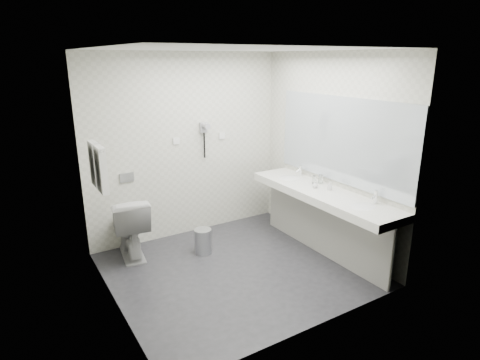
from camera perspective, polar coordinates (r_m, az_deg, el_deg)
floor at (r=4.92m, az=-0.58°, el=-12.49°), size 2.80×2.80×0.00m
ceiling at (r=4.29m, az=-0.69°, el=18.02°), size 2.80×2.80×0.00m
wall_back at (r=5.57m, az=-7.57°, el=4.67°), size 2.80×0.00×2.80m
wall_front at (r=3.45m, az=10.59°, el=-3.17°), size 2.80×0.00×2.80m
wall_left at (r=3.94m, az=-18.35°, el=-1.20°), size 0.00×2.60×2.60m
wall_right at (r=5.28m, az=12.52°, el=3.74°), size 0.00×2.60×2.60m
vanity_counter at (r=5.08m, az=11.51°, el=-2.00°), size 0.55×2.20×0.10m
vanity_panel at (r=5.25m, az=11.44°, el=-6.34°), size 0.03×2.15×0.75m
vanity_post_near at (r=4.65m, az=20.57°, el=-10.33°), size 0.06×0.06×0.75m
vanity_post_far at (r=6.00m, az=4.93°, el=-3.03°), size 0.06×0.06×0.75m
mirror at (r=5.09m, az=14.10°, el=5.46°), size 0.02×2.20×1.05m
basin_near at (r=4.65m, az=16.98°, el=-3.76°), size 0.40×0.31×0.05m
basin_far at (r=5.54m, az=6.98°, el=0.18°), size 0.40×0.31×0.05m
faucet_near at (r=4.76m, az=18.64°, el=-2.27°), size 0.04×0.04×0.15m
faucet_far at (r=5.63m, az=8.57°, el=1.36°), size 0.04×0.04×0.15m
soap_bottle_a at (r=5.09m, az=12.53°, el=-0.82°), size 0.06×0.06×0.10m
soap_bottle_b at (r=5.14m, az=10.56°, el=-0.64°), size 0.09×0.09×0.08m
glass_left at (r=5.33m, az=11.31°, el=0.11°), size 0.08×0.08×0.11m
glass_right at (r=5.32m, az=10.44°, el=0.06°), size 0.06×0.06×0.10m
toilet at (r=5.27m, az=-15.35°, el=-6.27°), size 0.55×0.83×0.79m
flush_plate at (r=5.35m, az=-15.69°, el=0.35°), size 0.18×0.02×0.12m
pedal_bin at (r=5.26m, az=-5.24°, el=-8.65°), size 0.25×0.25×0.31m
bin_lid at (r=5.19m, az=-5.29°, el=-7.04°), size 0.22×0.22×0.02m
towel_rail at (r=4.40m, az=-19.82°, el=4.54°), size 0.02×0.62×0.02m
towel_near at (r=4.32m, az=-18.99°, el=1.39°), size 0.07×0.24×0.48m
towel_far at (r=4.58m, az=-19.80°, el=2.18°), size 0.07×0.24×0.48m
dryer_cradle at (r=5.60m, az=-5.19°, el=7.42°), size 0.10×0.04×0.14m
dryer_barrel at (r=5.53m, az=-4.87°, el=7.63°), size 0.08×0.14×0.08m
dryer_cord at (r=5.63m, az=-5.05°, el=4.89°), size 0.02×0.02×0.35m
switch_plate_a at (r=5.48m, az=-8.99°, el=5.48°), size 0.09×0.02×0.09m
switch_plate_b at (r=5.78m, az=-2.56°, el=6.26°), size 0.09×0.02×0.09m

